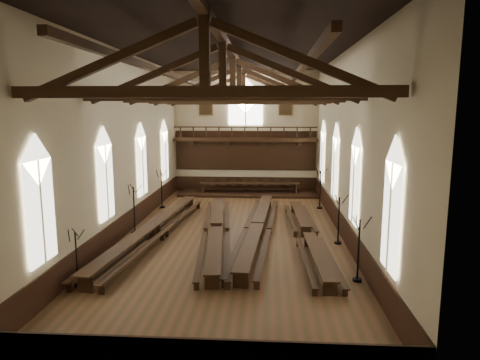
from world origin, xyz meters
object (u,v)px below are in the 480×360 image
object	(u,v)px
high_table	(249,184)
candelabrum_right_mid	(338,229)
refectory_row_a	(153,228)
candelabrum_left_near	(77,269)
candelabrum_right_far	(320,196)
refectory_row_c	(258,226)
refectory_row_b	(216,228)
candelabrum_left_far	(162,196)
candelabrum_left_mid	(134,218)
dais	(249,193)
refectory_row_d	(308,233)
candelabrum_right_near	(358,262)

from	to	relation	value
high_table	candelabrum_right_mid	size ratio (longest dim) A/B	3.14
refectory_row_a	candelabrum_left_near	size ratio (longest dim) A/B	6.40
candelabrum_right_mid	candelabrum_right_far	bearing A→B (deg)	90.00
refectory_row_c	high_table	distance (m)	11.61
refectory_row_b	candelabrum_left_far	size ratio (longest dim) A/B	5.25
refectory_row_c	candelabrum_left_near	distance (m)	9.94
refectory_row_c	candelabrum_right_mid	world-z (taller)	candelabrum_right_mid
refectory_row_c	candelabrum_left_near	world-z (taller)	candelabrum_left_near
refectory_row_c	candelabrum_right_mid	size ratio (longest dim) A/B	5.63
candelabrum_left_mid	candelabrum_left_far	distance (m)	6.25
refectory_row_b	candelabrum_left_near	distance (m)	8.18
refectory_row_a	candelabrum_right_mid	distance (m)	9.83
candelabrum_left_mid	candelabrum_right_far	bearing A→B (deg)	31.26
high_table	candelabrum_right_far	distance (m)	6.93
refectory_row_c	dais	world-z (taller)	refectory_row_c
refectory_row_d	candelabrum_right_near	distance (m)	5.33
refectory_row_c	candelabrum_right_near	bearing A→B (deg)	-54.83
candelabrum_left_mid	candelabrum_left_far	size ratio (longest dim) A/B	1.03
refectory_row_c	high_table	xyz separation A→B (m)	(-0.96, 11.57, 0.28)
high_table	candelabrum_left_near	distance (m)	19.63
candelabrum_right_near	candelabrum_right_far	world-z (taller)	candelabrum_right_far
candelabrum_left_mid	refectory_row_d	bearing A→B (deg)	-6.15
candelabrum_right_mid	candelabrum_right_far	world-z (taller)	candelabrum_right_far
refectory_row_d	candelabrum_right_near	xyz separation A→B (m)	(1.55, -5.08, 0.33)
dais	candelabrum_left_near	size ratio (longest dim) A/B	4.89
refectory_row_b	candelabrum_right_mid	distance (m)	6.49
candelabrum_left_near	dais	bearing A→B (deg)	72.32
refectory_row_c	candelabrum_left_mid	bearing A→B (deg)	178.56
refectory_row_d	candelabrum_left_near	world-z (taller)	candelabrum_left_near
refectory_row_c	candelabrum_right_far	bearing A→B (deg)	58.82
candelabrum_left_mid	candelabrum_right_far	world-z (taller)	candelabrum_right_far
refectory_row_c	refectory_row_d	world-z (taller)	refectory_row_c
refectory_row_b	dais	bearing A→B (deg)	83.73
high_table	candelabrum_left_far	world-z (taller)	candelabrum_left_far
high_table	candelabrum_left_far	distance (m)	7.87
candelabrum_left_mid	dais	bearing A→B (deg)	62.38
refectory_row_d	candelabrum_right_far	bearing A→B (deg)	78.71
refectory_row_a	refectory_row_c	bearing A→B (deg)	7.24
candelabrum_left_near	high_table	bearing A→B (deg)	72.32
refectory_row_c	refectory_row_d	bearing A→B (deg)	-17.97
refectory_row_a	refectory_row_c	size ratio (longest dim) A/B	1.02
candelabrum_left_near	refectory_row_a	bearing A→B (deg)	78.73
candelabrum_left_far	candelabrum_right_far	distance (m)	11.11
candelabrum_left_mid	candelabrum_right_near	world-z (taller)	candelabrum_left_mid
refectory_row_a	dais	bearing A→B (deg)	69.13
refectory_row_c	candelabrum_right_mid	xyz separation A→B (m)	(4.18, -1.04, 0.23)
refectory_row_a	candelabrum_right_far	xyz separation A→B (m)	(9.82, 7.63, 0.29)
candelabrum_left_mid	candelabrum_right_mid	world-z (taller)	candelabrum_left_mid
high_table	candelabrum_right_near	distance (m)	18.24
refectory_row_b	refectory_row_c	distance (m)	2.31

